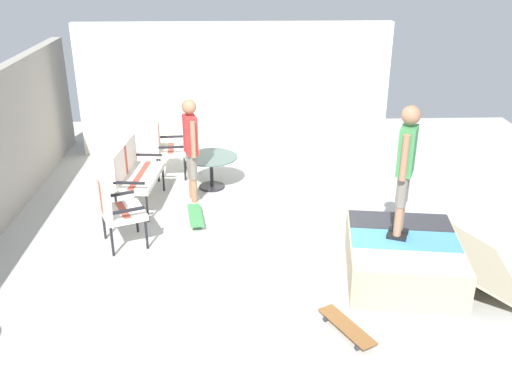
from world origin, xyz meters
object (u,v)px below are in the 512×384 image
Objects in this scene: patio_table at (211,166)px; patio_chair_near_house at (164,143)px; patio_chair_by_wall at (114,206)px; skate_ramp at (405,258)px; patio_bench at (132,169)px; person_skater at (406,163)px; skateboard_spare at (347,326)px; skateboard_by_bench at (196,216)px; person_watching at (191,144)px.

patio_chair_near_house is at bearing 55.62° from patio_table.
patio_table is at bearing -31.83° from patio_chair_by_wall.
patio_table reaches higher than skate_ramp.
patio_bench reaches higher than skate_ramp.
patio_chair_near_house reaches higher than skate_ramp.
person_skater is 2.05m from skateboard_spare.
patio_chair_by_wall is 3.88m from person_skater.
patio_chair_near_house reaches higher than skateboard_spare.
patio_chair_near_house is at bearing -8.61° from patio_chair_by_wall.
person_watching is at bearing 6.43° from skateboard_by_bench.
person_watching is 3.54m from person_skater.
patio_table is at bearing -9.09° from skateboard_by_bench.
patio_table is 0.54× the size of person_skater.
person_skater is 2.03× the size of skateboard_by_bench.
patio_bench is at bearing 163.78° from patio_chair_near_house.
skate_ramp is at bearing -121.40° from patio_bench.
person_skater is 2.08× the size of skateboard_spare.
patio_table is at bearing 21.53° from skateboard_spare.
patio_chair_near_house is at bearing -16.22° from patio_bench.
skate_ramp is 4.40m from patio_bench.
patio_chair_by_wall reaches higher than skate_ramp.
patio_chair_by_wall is at bearing 124.98° from skateboard_by_bench.
person_skater is at bearing -102.80° from patio_chair_by_wall.
skate_ramp is 4.91m from patio_chair_near_house.
patio_chair_by_wall reaches higher than patio_table.
patio_bench is 1.44× the size of patio_table.
patio_chair_by_wall is (0.95, 3.78, 0.35)m from skate_ramp.
skateboard_by_bench is (0.73, -1.04, -0.53)m from patio_chair_by_wall.
patio_bench is 1.40m from patio_table.
person_skater is (-2.17, -3.65, 0.89)m from patio_bench.
skateboard_spare is (-3.44, -1.88, -0.92)m from person_watching.
patio_chair_near_house is at bearing 27.86° from skateboard_spare.
skateboard_spare is at bearing 139.92° from skate_ramp.
person_skater is at bearing 40.12° from skate_ramp.
skateboard_spare is at bearing -147.02° from skateboard_by_bench.
skateboard_spare is at bearing 145.63° from person_skater.
person_watching is at bearing 28.66° from skateboard_spare.
person_skater is at bearing -139.38° from patio_table.
patio_chair_near_house is 1.39m from person_watching.
patio_bench is at bearing 118.72° from patio_table.
patio_chair_by_wall reaches higher than skateboard_by_bench.
patio_chair_near_house is 1.13× the size of patio_table.
patio_table is 0.91m from person_watching.
skate_ramp is 2.50× the size of patio_table.
skate_ramp is 2.74× the size of skateboard_by_bench.
patio_chair_by_wall is at bearing 178.79° from patio_bench.
patio_bench is at bearing 59.23° from person_skater.
patio_bench is 1.30m from patio_chair_near_house.
patio_chair_near_house is (1.25, -0.36, -0.00)m from patio_bench.
patio_table is at bearing -124.38° from patio_chair_near_house.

